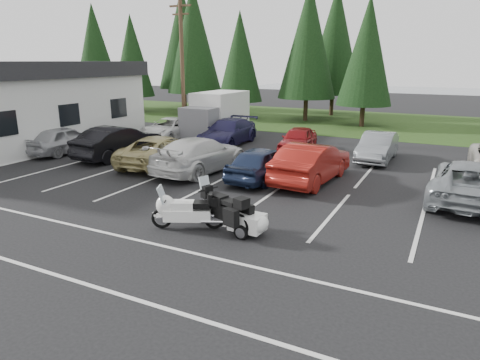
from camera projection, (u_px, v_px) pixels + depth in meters
name	position (u px, v px, depth m)	size (l,w,h in m)	color
ground	(232.00, 210.00, 14.67)	(120.00, 120.00, 0.00)	black
grass_strip	(367.00, 123.00, 35.31)	(80.00, 16.00, 0.01)	#1E3611
lake_water	(439.00, 97.00, 60.23)	(70.00, 50.00, 0.02)	slate
utility_pole	(182.00, 64.00, 28.06)	(1.60, 0.26, 9.00)	#473321
box_truck	(213.00, 115.00, 28.50)	(2.40, 5.60, 2.90)	silver
stall_markings	(256.00, 194.00, 16.39)	(32.00, 16.00, 0.01)	silver
conifer_0	(95.00, 48.00, 44.48)	(4.58, 4.58, 10.66)	#332316
conifer_1	(132.00, 56.00, 40.99)	(3.96, 3.96, 9.22)	#332316
conifer_2	(193.00, 38.00, 39.34)	(5.10, 5.10, 11.89)	#332316
conifer_3	(240.00, 57.00, 36.21)	(3.87, 3.87, 9.02)	#332316
conifer_4	(308.00, 40.00, 34.77)	(4.80, 4.80, 11.17)	#332316
conifer_5	(367.00, 51.00, 31.73)	(4.14, 4.14, 9.63)	#332316
conifer_back_a	(183.00, 38.00, 44.62)	(5.28, 5.28, 12.30)	#332316
conifer_back_b	(335.00, 39.00, 38.23)	(4.97, 4.97, 11.58)	#332316
car_near_0	(65.00, 140.00, 23.50)	(1.77, 4.40, 1.50)	#A9A9AE
car_near_1	(119.00, 142.00, 22.40)	(1.77, 5.07, 1.67)	black
car_near_2	(162.00, 151.00, 20.74)	(2.42, 5.25, 1.46)	tan
car_near_3	(200.00, 155.00, 19.55)	(2.22, 5.47, 1.59)	silver
car_near_4	(262.00, 163.00, 18.22)	(1.72, 4.27, 1.45)	#1B2745
car_near_5	(312.00, 163.00, 17.86)	(1.75, 5.03, 1.66)	maroon
car_near_6	(471.00, 182.00, 15.34)	(2.50, 5.41, 1.50)	gray
car_far_0	(169.00, 129.00, 27.73)	(2.26, 4.90, 1.36)	white
car_far_1	(228.00, 132.00, 25.89)	(2.15, 5.28, 1.53)	#1D1A42
car_far_2	(298.00, 139.00, 23.95)	(1.61, 4.00, 1.36)	maroon
car_far_3	(377.00, 147.00, 21.75)	(1.50, 4.29, 1.41)	slate
touring_motorcycle	(187.00, 207.00, 12.86)	(2.46, 0.76, 1.36)	white
cargo_trailer	(247.00, 224.00, 12.49)	(1.44, 0.81, 0.66)	white
adventure_motorcycle	(221.00, 205.00, 12.77)	(2.54, 0.88, 1.55)	black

